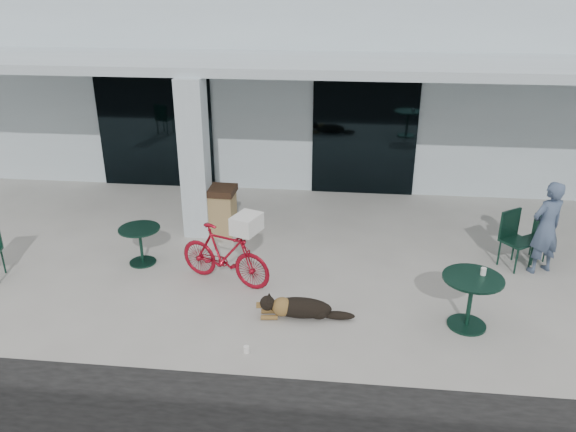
# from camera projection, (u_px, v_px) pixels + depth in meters

# --- Properties ---
(ground) EXTENTS (80.00, 80.00, 0.00)m
(ground) POSITION_uv_depth(u_px,v_px,m) (254.00, 296.00, 9.19)
(ground) COLOR #ACAAA2
(ground) RESTS_ON ground
(building) EXTENTS (22.00, 7.00, 4.50)m
(building) POSITION_uv_depth(u_px,v_px,m) (301.00, 73.00, 16.06)
(building) COLOR silver
(building) RESTS_ON ground
(storefront_glass_left) EXTENTS (2.80, 0.06, 2.70)m
(storefront_glass_left) POSITION_uv_depth(u_px,v_px,m) (156.00, 132.00, 13.53)
(storefront_glass_left) COLOR black
(storefront_glass_left) RESTS_ON ground
(storefront_glass_right) EXTENTS (2.40, 0.06, 2.70)m
(storefront_glass_right) POSITION_uv_depth(u_px,v_px,m) (364.00, 138.00, 13.02)
(storefront_glass_right) COLOR black
(storefront_glass_right) RESTS_ON ground
(column) EXTENTS (0.50, 0.50, 3.12)m
(column) POSITION_uv_depth(u_px,v_px,m) (195.00, 159.00, 10.82)
(column) COLOR silver
(column) RESTS_ON ground
(overhang) EXTENTS (22.00, 2.80, 0.18)m
(overhang) POSITION_uv_depth(u_px,v_px,m) (280.00, 63.00, 11.21)
(overhang) COLOR silver
(overhang) RESTS_ON column
(bicycle) EXTENTS (1.78, 1.06, 1.03)m
(bicycle) POSITION_uv_depth(u_px,v_px,m) (225.00, 255.00, 9.40)
(bicycle) COLOR maroon
(bicycle) RESTS_ON ground
(laundry_basket) EXTENTS (0.52, 0.59, 0.29)m
(laundry_basket) POSITION_uv_depth(u_px,v_px,m) (247.00, 224.00, 8.95)
(laundry_basket) COLOR white
(laundry_basket) RESTS_ON bicycle
(dog) EXTENTS (1.14, 0.49, 0.37)m
(dog) POSITION_uv_depth(u_px,v_px,m) (301.00, 307.00, 8.54)
(dog) COLOR black
(dog) RESTS_ON ground
(cup_near_dog) EXTENTS (0.10, 0.10, 0.10)m
(cup_near_dog) POSITION_uv_depth(u_px,v_px,m) (246.00, 349.00, 7.78)
(cup_near_dog) COLOR white
(cup_near_dog) RESTS_ON ground
(cafe_table_near) EXTENTS (0.90, 0.90, 0.69)m
(cafe_table_near) POSITION_uv_depth(u_px,v_px,m) (141.00, 246.00, 10.10)
(cafe_table_near) COLOR #123327
(cafe_table_near) RESTS_ON ground
(cafe_table_far) EXTENTS (0.90, 0.90, 0.83)m
(cafe_table_far) POSITION_uv_depth(u_px,v_px,m) (470.00, 302.00, 8.23)
(cafe_table_far) COLOR #123327
(cafe_table_far) RESTS_ON ground
(cafe_chair_far_a) EXTENTS (0.67, 0.68, 1.03)m
(cafe_chair_far_a) POSITION_uv_depth(u_px,v_px,m) (517.00, 241.00, 9.90)
(cafe_chair_far_a) COLOR #123327
(cafe_chair_far_a) RESTS_ON ground
(cafe_chair_far_b) EXTENTS (0.56, 0.55, 0.84)m
(cafe_chair_far_b) POSITION_uv_depth(u_px,v_px,m) (534.00, 239.00, 10.17)
(cafe_chair_far_b) COLOR #123327
(cafe_chair_far_b) RESTS_ON ground
(person) EXTENTS (0.73, 0.63, 1.68)m
(person) POSITION_uv_depth(u_px,v_px,m) (546.00, 228.00, 9.63)
(person) COLOR #435471
(person) RESTS_ON ground
(cup_on_table) EXTENTS (0.08, 0.08, 0.11)m
(cup_on_table) POSITION_uv_depth(u_px,v_px,m) (483.00, 271.00, 8.12)
(cup_on_table) COLOR white
(cup_on_table) RESTS_ON cafe_table_far
(trash_receptacle) EXTENTS (0.60, 0.60, 0.98)m
(trash_receptacle) POSITION_uv_depth(u_px,v_px,m) (222.00, 210.00, 11.25)
(trash_receptacle) COLOR #947B4C
(trash_receptacle) RESTS_ON ground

